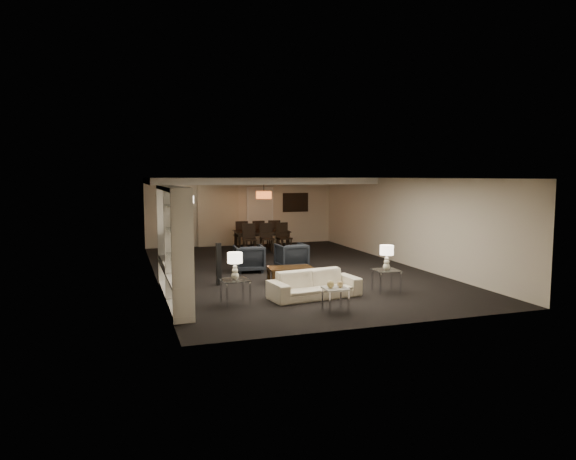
{
  "coord_description": "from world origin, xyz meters",
  "views": [
    {
      "loc": [
        -4.32,
        -13.1,
        2.55
      ],
      "look_at": [
        0.0,
        0.0,
        1.1
      ],
      "focal_mm": 32.0,
      "sensor_mm": 36.0,
      "label": 1
    }
  ],
  "objects_px": {
    "marble_table": "(335,299)",
    "chair_fm": "(257,234)",
    "chair_nl": "(250,239)",
    "vase_blue": "(179,253)",
    "armchair_right": "(291,256)",
    "television": "(170,244)",
    "chair_fr": "(273,233)",
    "floor_lamp": "(190,223)",
    "table_lamp_right": "(387,258)",
    "floor_speaker": "(219,264)",
    "side_table_left": "(235,292)",
    "dining_table": "(262,241)",
    "vase_amber": "(175,223)",
    "chair_nr": "(284,237)",
    "side_table_right": "(386,281)",
    "pendant_light": "(264,195)",
    "table_lamp_left": "(235,266)",
    "sofa": "(314,284)",
    "coffee_table": "(290,275)",
    "armchair_left": "(249,258)",
    "chair_fl": "(241,235)",
    "chair_nm": "(267,238)"
  },
  "relations": [
    {
      "from": "chair_fm",
      "to": "table_lamp_right",
      "type": "bearing_deg",
      "value": 95.42
    },
    {
      "from": "pendant_light",
      "to": "table_lamp_left",
      "type": "xyz_separation_m",
      "value": [
        -2.47,
        -6.69,
        -1.15
      ]
    },
    {
      "from": "table_lamp_right",
      "to": "dining_table",
      "type": "distance_m",
      "value": 7.16
    },
    {
      "from": "sofa",
      "to": "side_table_right",
      "type": "height_order",
      "value": "sofa"
    },
    {
      "from": "coffee_table",
      "to": "sofa",
      "type": "bearing_deg",
      "value": -90.0
    },
    {
      "from": "chair_nm",
      "to": "chair_fr",
      "type": "bearing_deg",
      "value": 71.49
    },
    {
      "from": "marble_table",
      "to": "chair_fm",
      "type": "xyz_separation_m",
      "value": [
        0.8,
        8.84,
        0.27
      ]
    },
    {
      "from": "side_table_right",
      "to": "marble_table",
      "type": "bearing_deg",
      "value": -147.09
    },
    {
      "from": "table_lamp_right",
      "to": "marble_table",
      "type": "height_order",
      "value": "table_lamp_right"
    },
    {
      "from": "sofa",
      "to": "coffee_table",
      "type": "bearing_deg",
      "value": 82.34
    },
    {
      "from": "pendant_light",
      "to": "vase_blue",
      "type": "distance_m",
      "value": 8.01
    },
    {
      "from": "chair_fr",
      "to": "floor_lamp",
      "type": "relative_size",
      "value": 0.52
    },
    {
      "from": "chair_fl",
      "to": "chair_fm",
      "type": "bearing_deg",
      "value": -179.0
    },
    {
      "from": "sofa",
      "to": "floor_speaker",
      "type": "distance_m",
      "value": 2.53
    },
    {
      "from": "side_table_left",
      "to": "television",
      "type": "height_order",
      "value": "television"
    },
    {
      "from": "pendant_light",
      "to": "floor_lamp",
      "type": "distance_m",
      "value": 2.77
    },
    {
      "from": "coffee_table",
      "to": "vase_blue",
      "type": "bearing_deg",
      "value": -144.6
    },
    {
      "from": "coffee_table",
      "to": "armchair_left",
      "type": "height_order",
      "value": "armchair_left"
    },
    {
      "from": "armchair_right",
      "to": "chair_fr",
      "type": "distance_m",
      "value": 4.51
    },
    {
      "from": "television",
      "to": "sofa",
      "type": "bearing_deg",
      "value": -119.45
    },
    {
      "from": "dining_table",
      "to": "vase_amber",
      "type": "bearing_deg",
      "value": -113.71
    },
    {
      "from": "armchair_left",
      "to": "table_lamp_left",
      "type": "bearing_deg",
      "value": 75.94
    },
    {
      "from": "pendant_light",
      "to": "television",
      "type": "distance_m",
      "value": 6.29
    },
    {
      "from": "table_lamp_right",
      "to": "chair_nl",
      "type": "xyz_separation_m",
      "value": [
        -1.5,
        6.44,
        -0.28
      ]
    },
    {
      "from": "vase_amber",
      "to": "dining_table",
      "type": "relative_size",
      "value": 0.1
    },
    {
      "from": "armchair_right",
      "to": "chair_nl",
      "type": "bearing_deg",
      "value": -85.47
    },
    {
      "from": "side_table_right",
      "to": "chair_nr",
      "type": "relative_size",
      "value": 0.54
    },
    {
      "from": "dining_table",
      "to": "chair_nl",
      "type": "xyz_separation_m",
      "value": [
        -0.6,
        -0.65,
        0.16
      ]
    },
    {
      "from": "side_table_left",
      "to": "chair_fm",
      "type": "xyz_separation_m",
      "value": [
        2.5,
        7.74,
        0.24
      ]
    },
    {
      "from": "armchair_right",
      "to": "vase_amber",
      "type": "height_order",
      "value": "vase_amber"
    },
    {
      "from": "armchair_right",
      "to": "vase_blue",
      "type": "bearing_deg",
      "value": 44.48
    },
    {
      "from": "pendant_light",
      "to": "side_table_left",
      "type": "height_order",
      "value": "pendant_light"
    },
    {
      "from": "sofa",
      "to": "marble_table",
      "type": "relative_size",
      "value": 4.37
    },
    {
      "from": "side_table_right",
      "to": "chair_fl",
      "type": "xyz_separation_m",
      "value": [
        -1.5,
        7.74,
        0.24
      ]
    },
    {
      "from": "armchair_right",
      "to": "television",
      "type": "xyz_separation_m",
      "value": [
        -3.41,
        -1.71,
        0.7
      ]
    },
    {
      "from": "side_table_left",
      "to": "chair_nr",
      "type": "distance_m",
      "value": 7.15
    },
    {
      "from": "table_lamp_left",
      "to": "chair_fr",
      "type": "xyz_separation_m",
      "value": [
        3.1,
        7.74,
        -0.28
      ]
    },
    {
      "from": "side_table_left",
      "to": "floor_lamp",
      "type": "bearing_deg",
      "value": 88.81
    },
    {
      "from": "vase_amber",
      "to": "table_lamp_left",
      "type": "bearing_deg",
      "value": -2.89
    },
    {
      "from": "chair_nl",
      "to": "vase_blue",
      "type": "bearing_deg",
      "value": -106.53
    },
    {
      "from": "armchair_right",
      "to": "television",
      "type": "distance_m",
      "value": 3.88
    },
    {
      "from": "coffee_table",
      "to": "chair_fm",
      "type": "distance_m",
      "value": 6.2
    },
    {
      "from": "floor_speaker",
      "to": "chair_fr",
      "type": "distance_m",
      "value": 6.62
    },
    {
      "from": "table_lamp_left",
      "to": "chair_fm",
      "type": "relative_size",
      "value": 0.56
    },
    {
      "from": "side_table_left",
      "to": "floor_lamp",
      "type": "distance_m",
      "value": 7.92
    },
    {
      "from": "floor_lamp",
      "to": "chair_nm",
      "type": "bearing_deg",
      "value": -31.85
    },
    {
      "from": "vase_blue",
      "to": "coffee_table",
      "type": "bearing_deg",
      "value": 35.4
    },
    {
      "from": "chair_nm",
      "to": "floor_lamp",
      "type": "relative_size",
      "value": 0.52
    },
    {
      "from": "armchair_left",
      "to": "floor_lamp",
      "type": "relative_size",
      "value": 0.42
    },
    {
      "from": "dining_table",
      "to": "pendant_light",
      "type": "bearing_deg",
      "value": -91.12
    }
  ]
}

